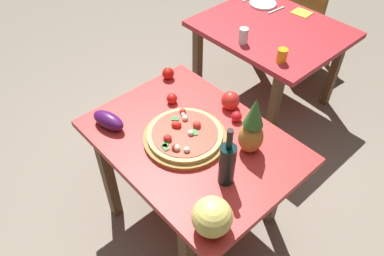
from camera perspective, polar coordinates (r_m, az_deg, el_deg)
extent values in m
plane|color=gray|center=(2.52, 0.00, -13.12)|extent=(10.00, 10.00, 0.00)
cube|color=brown|center=(2.31, -12.59, -7.75)|extent=(0.06, 0.06, 0.68)
cube|color=brown|center=(2.58, 0.56, 0.46)|extent=(0.06, 0.06, 0.68)
cube|color=brown|center=(2.28, 12.79, -8.74)|extent=(0.06, 0.06, 0.68)
cube|color=red|center=(1.97, 0.00, -2.09)|extent=(1.10, 0.81, 0.04)
cube|color=brown|center=(3.11, 0.84, 9.38)|extent=(0.06, 0.06, 0.68)
cube|color=brown|center=(2.72, 12.23, 2.04)|extent=(0.06, 0.06, 0.68)
cube|color=brown|center=(3.61, 10.37, 14.08)|extent=(0.06, 0.06, 0.68)
cube|color=brown|center=(3.28, 20.96, 8.21)|extent=(0.06, 0.06, 0.68)
cube|color=#B52930|center=(2.96, 12.17, 14.61)|extent=(1.05, 0.89, 0.04)
cube|color=olive|center=(3.84, 20.65, 11.47)|extent=(0.04, 0.04, 0.41)
cube|color=olive|center=(3.99, 16.90, 13.73)|extent=(0.04, 0.04, 0.41)
cube|color=olive|center=(3.60, 17.50, 9.97)|extent=(0.04, 0.04, 0.41)
cube|color=olive|center=(3.76, 13.64, 12.39)|extent=(0.04, 0.04, 0.41)
cube|color=olive|center=(3.69, 17.94, 14.87)|extent=(0.43, 0.43, 0.04)
cube|color=olive|center=(3.45, 16.82, 17.28)|extent=(0.40, 0.07, 0.40)
cylinder|color=olive|center=(1.94, -1.09, -1.48)|extent=(0.44, 0.44, 0.02)
cylinder|color=#D6B86C|center=(1.93, -1.10, -1.00)|extent=(0.39, 0.39, 0.02)
cylinder|color=#C03C2B|center=(1.92, -1.11, -0.72)|extent=(0.35, 0.35, 0.00)
sphere|color=red|center=(1.83, -2.60, -3.04)|extent=(0.04, 0.04, 0.04)
sphere|color=red|center=(1.94, -2.21, 0.42)|extent=(0.04, 0.04, 0.04)
sphere|color=red|center=(1.94, 0.75, 0.46)|extent=(0.04, 0.04, 0.04)
sphere|color=red|center=(1.87, -3.78, -1.61)|extent=(0.04, 0.04, 0.04)
sphere|color=red|center=(1.94, -2.61, 0.49)|extent=(0.04, 0.04, 0.04)
sphere|color=red|center=(2.02, -1.44, 2.57)|extent=(0.04, 0.04, 0.04)
cube|color=#2F7739|center=(1.99, -2.50, 1.50)|extent=(0.05, 0.05, 0.00)
cube|color=#2E7638|center=(1.91, 0.39, -0.67)|extent=(0.05, 0.05, 0.00)
cube|color=#377738|center=(1.84, -4.13, -2.97)|extent=(0.05, 0.04, 0.00)
cube|color=#217D26|center=(1.86, -4.04, -2.45)|extent=(0.05, 0.05, 0.00)
sphere|color=white|center=(1.98, -1.09, 1.51)|extent=(0.03, 0.03, 0.03)
sphere|color=white|center=(1.82, -0.83, -3.36)|extent=(0.03, 0.03, 0.03)
sphere|color=white|center=(2.00, -1.37, 2.04)|extent=(0.02, 0.02, 0.02)
sphere|color=#E6F0CF|center=(1.83, -2.38, -3.07)|extent=(0.04, 0.04, 0.04)
sphere|color=white|center=(1.90, -0.21, -0.76)|extent=(0.03, 0.03, 0.03)
cylinder|color=black|center=(1.69, 5.39, -5.64)|extent=(0.08, 0.08, 0.23)
cylinder|color=black|center=(1.58, 5.77, -1.93)|extent=(0.03, 0.03, 0.09)
cylinder|color=black|center=(1.54, 5.91, -0.57)|extent=(0.03, 0.03, 0.02)
ellipsoid|color=#B17F36|center=(1.86, 9.00, -1.39)|extent=(0.12, 0.12, 0.18)
cone|color=#36722F|center=(1.75, 9.60, 2.43)|extent=(0.10, 0.10, 0.16)
sphere|color=#E9D668|center=(1.56, 3.09, -13.45)|extent=(0.17, 0.17, 0.17)
ellipsoid|color=red|center=(2.11, 5.91, 4.20)|extent=(0.10, 0.10, 0.11)
ellipsoid|color=#481452|center=(2.04, -12.71, 1.15)|extent=(0.22, 0.14, 0.09)
sphere|color=red|center=(2.15, -3.10, 4.53)|extent=(0.06, 0.06, 0.06)
sphere|color=red|center=(2.05, 6.84, 1.76)|extent=(0.06, 0.06, 0.06)
sphere|color=red|center=(2.33, -3.69, 8.36)|extent=(0.07, 0.07, 0.07)
cylinder|color=orange|center=(2.54, 13.65, 10.75)|extent=(0.07, 0.07, 0.10)
cylinder|color=silver|center=(2.68, 7.90, 13.83)|extent=(0.06, 0.06, 0.11)
cylinder|color=white|center=(3.25, 10.81, 18.24)|extent=(0.22, 0.22, 0.02)
cube|color=silver|center=(3.18, 12.80, 17.23)|extent=(0.03, 0.18, 0.01)
cube|color=yellow|center=(3.19, 16.49, 16.60)|extent=(0.15, 0.13, 0.01)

